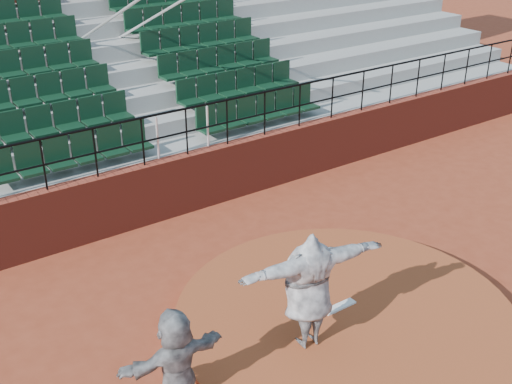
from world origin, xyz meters
The scene contains 8 objects.
ground centered at (0.00, 0.00, 0.00)m, with size 90.00×90.00×0.00m, color #963B21.
pitchers_mound centered at (0.00, 0.00, 0.12)m, with size 5.50×5.50×0.25m, color #A04724.
pitching_rubber centered at (0.00, 0.15, 0.27)m, with size 0.60×0.15×0.03m, color white.
boundary_wall centered at (0.00, 5.00, 0.65)m, with size 24.00×0.30×1.30m, color maroon.
wall_railing centered at (0.00, 5.00, 2.03)m, with size 24.04×0.05×1.03m.
seating_deck centered at (0.00, 8.65, 1.44)m, with size 24.00×5.97×4.63m.
pitcher centered at (-0.98, -0.21, 1.18)m, with size 2.29×0.62×1.87m, color black.
fielder centered at (-3.11, -0.11, 0.82)m, with size 1.51×0.48×1.63m, color black.
Camera 1 is at (-6.02, -6.04, 6.46)m, focal length 45.00 mm.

